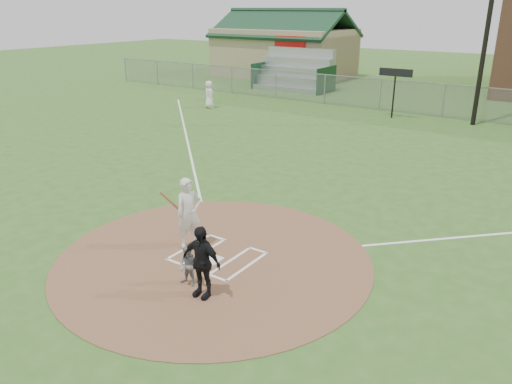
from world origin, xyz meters
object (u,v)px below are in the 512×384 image
Objects in this scene: home_plate at (212,259)px; umpire at (201,262)px; batter_at_plate at (189,213)px; catcher at (188,266)px; ondeck_player at (209,94)px.

umpire is (0.91, -1.46, 0.86)m from home_plate.
batter_at_plate reaches higher than home_plate.
batter_at_plate is (-1.92, 1.75, 0.13)m from umpire.
home_plate is at bearing 101.62° from catcher.
catcher reaches higher than home_plate.
umpire reaches higher than catcher.
ondeck_player is at bearing 126.28° from umpire.
home_plate is 0.47× the size of catcher.
home_plate is 1.42m from catcher.
catcher is at bearing -75.20° from home_plate.
umpire is at bearing 163.21° from ondeck_player.
umpire is (0.57, -0.17, 0.37)m from catcher.
catcher is at bearing 160.35° from umpire.
ondeck_player is (-14.00, 17.78, 0.36)m from catcher.
ondeck_player reaches higher than home_plate.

